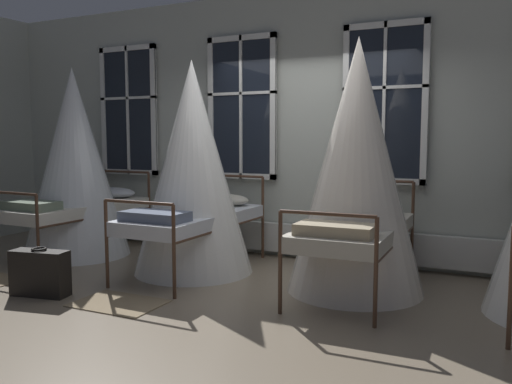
{
  "coord_description": "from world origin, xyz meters",
  "views": [
    {
      "loc": [
        2.29,
        -4.85,
        1.51
      ],
      "look_at": [
        -0.18,
        0.21,
        0.94
      ],
      "focal_mm": 37.36,
      "sensor_mm": 36.0,
      "label": 1
    }
  ],
  "objects_px": {
    "cot_first": "(75,165)",
    "cot_second": "(193,171)",
    "cot_third": "(356,170)",
    "suitcase_dark": "(40,273)"
  },
  "relations": [
    {
      "from": "cot_first",
      "to": "cot_third",
      "type": "height_order",
      "value": "cot_third"
    },
    {
      "from": "cot_third",
      "to": "cot_first",
      "type": "bearing_deg",
      "value": 88.24
    },
    {
      "from": "cot_second",
      "to": "suitcase_dark",
      "type": "height_order",
      "value": "cot_second"
    },
    {
      "from": "suitcase_dark",
      "to": "cot_third",
      "type": "bearing_deg",
      "value": 18.2
    },
    {
      "from": "cot_first",
      "to": "cot_second",
      "type": "height_order",
      "value": "cot_first"
    },
    {
      "from": "cot_first",
      "to": "cot_second",
      "type": "bearing_deg",
      "value": -90.84
    },
    {
      "from": "cot_third",
      "to": "suitcase_dark",
      "type": "height_order",
      "value": "cot_third"
    },
    {
      "from": "cot_first",
      "to": "suitcase_dark",
      "type": "relative_size",
      "value": 4.08
    },
    {
      "from": "cot_first",
      "to": "cot_second",
      "type": "xyz_separation_m",
      "value": [
        1.82,
        -0.07,
        -0.01
      ]
    },
    {
      "from": "cot_second",
      "to": "cot_third",
      "type": "bearing_deg",
      "value": -88.19
    }
  ]
}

